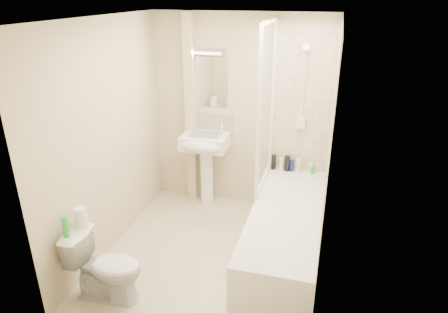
# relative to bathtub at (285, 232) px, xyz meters

# --- Properties ---
(floor) EXTENTS (2.50, 2.50, 0.00)m
(floor) POSITION_rel_bathtub_xyz_m (-0.75, -0.20, -0.29)
(floor) COLOR beige
(floor) RESTS_ON ground
(wall_back) EXTENTS (2.20, 0.02, 2.40)m
(wall_back) POSITION_rel_bathtub_xyz_m (-0.75, 1.05, 0.91)
(wall_back) COLOR beige
(wall_back) RESTS_ON ground
(wall_left) EXTENTS (0.02, 2.50, 2.40)m
(wall_left) POSITION_rel_bathtub_xyz_m (-1.85, -0.20, 0.91)
(wall_left) COLOR beige
(wall_left) RESTS_ON ground
(wall_right) EXTENTS (0.02, 2.50, 2.40)m
(wall_right) POSITION_rel_bathtub_xyz_m (0.35, -0.20, 0.91)
(wall_right) COLOR beige
(wall_right) RESTS_ON ground
(ceiling) EXTENTS (2.20, 2.50, 0.02)m
(ceiling) POSITION_rel_bathtub_xyz_m (-0.75, -0.20, 2.11)
(ceiling) COLOR white
(ceiling) RESTS_ON wall_back
(tile_back) EXTENTS (0.70, 0.01, 1.75)m
(tile_back) POSITION_rel_bathtub_xyz_m (0.00, 1.04, 1.14)
(tile_back) COLOR beige
(tile_back) RESTS_ON wall_back
(tile_right) EXTENTS (0.01, 2.10, 1.75)m
(tile_right) POSITION_rel_bathtub_xyz_m (0.34, 0.00, 1.14)
(tile_right) COLOR beige
(tile_right) RESTS_ON wall_right
(pipe_boxing) EXTENTS (0.12, 0.12, 2.40)m
(pipe_boxing) POSITION_rel_bathtub_xyz_m (-1.37, 0.99, 0.91)
(pipe_boxing) COLOR beige
(pipe_boxing) RESTS_ON ground
(splashback) EXTENTS (0.60, 0.02, 0.30)m
(splashback) POSITION_rel_bathtub_xyz_m (-1.14, 1.04, 0.74)
(splashback) COLOR beige
(splashback) RESTS_ON wall_back
(mirror) EXTENTS (0.46, 0.01, 0.60)m
(mirror) POSITION_rel_bathtub_xyz_m (-1.14, 1.04, 1.29)
(mirror) COLOR white
(mirror) RESTS_ON wall_back
(strip_light) EXTENTS (0.42, 0.07, 0.07)m
(strip_light) POSITION_rel_bathtub_xyz_m (-1.14, 1.02, 1.66)
(strip_light) COLOR silver
(strip_light) RESTS_ON wall_back
(bathtub) EXTENTS (0.70, 2.10, 0.55)m
(bathtub) POSITION_rel_bathtub_xyz_m (0.00, 0.00, 0.00)
(bathtub) COLOR white
(bathtub) RESTS_ON ground
(shower_screen) EXTENTS (0.04, 0.92, 1.80)m
(shower_screen) POSITION_rel_bathtub_xyz_m (-0.35, 0.60, 1.16)
(shower_screen) COLOR white
(shower_screen) RESTS_ON bathtub
(shower_fixture) EXTENTS (0.10, 0.16, 0.99)m
(shower_fixture) POSITION_rel_bathtub_xyz_m (-0.00, 0.99, 1.26)
(shower_fixture) COLOR white
(shower_fixture) RESTS_ON wall_back
(pedestal_sink) EXTENTS (0.57, 0.51, 1.10)m
(pedestal_sink) POSITION_rel_bathtub_xyz_m (-1.14, 0.81, 0.48)
(pedestal_sink) COLOR white
(pedestal_sink) RESTS_ON ground
(bottle_black_a) EXTENTS (0.06, 0.06, 0.19)m
(bottle_black_a) POSITION_rel_bathtub_xyz_m (-0.29, 0.96, 0.35)
(bottle_black_a) COLOR black
(bottle_black_a) RESTS_ON bathtub
(bottle_white_a) EXTENTS (0.05, 0.05, 0.17)m
(bottle_white_a) POSITION_rel_bathtub_xyz_m (-0.19, 0.96, 0.34)
(bottle_white_a) COLOR white
(bottle_white_a) RESTS_ON bathtub
(bottle_black_b) EXTENTS (0.07, 0.07, 0.19)m
(bottle_black_b) POSITION_rel_bathtub_xyz_m (-0.12, 0.96, 0.36)
(bottle_black_b) COLOR black
(bottle_black_b) RESTS_ON bathtub
(bottle_blue) EXTENTS (0.05, 0.05, 0.14)m
(bottle_blue) POSITION_rel_bathtub_xyz_m (-0.06, 0.96, 0.33)
(bottle_blue) COLOR navy
(bottle_blue) RESTS_ON bathtub
(bottle_cream) EXTENTS (0.06, 0.06, 0.18)m
(bottle_cream) POSITION_rel_bathtub_xyz_m (0.02, 0.96, 0.35)
(bottle_cream) COLOR beige
(bottle_cream) RESTS_ON bathtub
(bottle_white_b) EXTENTS (0.05, 0.05, 0.13)m
(bottle_white_b) POSITION_rel_bathtub_xyz_m (0.17, 0.96, 0.33)
(bottle_white_b) COLOR white
(bottle_white_b) RESTS_ON bathtub
(bottle_green) EXTENTS (0.06, 0.06, 0.09)m
(bottle_green) POSITION_rel_bathtub_xyz_m (0.18, 0.96, 0.31)
(bottle_green) COLOR green
(bottle_green) RESTS_ON bathtub
(toilet) EXTENTS (0.43, 0.68, 0.67)m
(toilet) POSITION_rel_bathtub_xyz_m (-1.47, -1.05, 0.04)
(toilet) COLOR white
(toilet) RESTS_ON ground
(toilet_roll_lower) EXTENTS (0.11, 0.11, 0.11)m
(toilet_roll_lower) POSITION_rel_bathtub_xyz_m (-1.71, -0.97, 0.43)
(toilet_roll_lower) COLOR white
(toilet_roll_lower) RESTS_ON toilet
(toilet_roll_upper) EXTENTS (0.10, 0.10, 0.09)m
(toilet_roll_upper) POSITION_rel_bathtub_xyz_m (-1.70, -0.99, 0.53)
(toilet_roll_upper) COLOR white
(toilet_roll_upper) RESTS_ON toilet_roll_lower
(green_bottle) EXTENTS (0.05, 0.05, 0.20)m
(green_bottle) POSITION_rel_bathtub_xyz_m (-1.74, -1.15, 0.47)
(green_bottle) COLOR green
(green_bottle) RESTS_ON toilet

